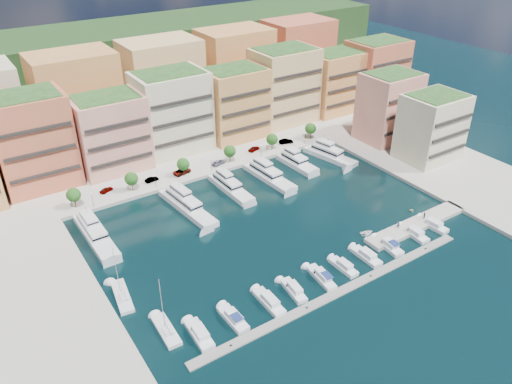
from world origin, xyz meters
TOP-DOWN VIEW (x-y plane):
  - ground at (0.00, 0.00)m, footprint 400.00×400.00m
  - north_quay at (0.00, 62.00)m, footprint 220.00×64.00m
  - east_quay at (62.00, -8.00)m, footprint 34.00×76.00m
  - west_quay at (-62.00, -8.00)m, footprint 34.00×76.00m
  - hillside at (0.00, 110.00)m, footprint 240.00×40.00m
  - south_pontoon at (-3.00, -30.00)m, footprint 72.00×2.20m
  - finger_pier at (30.00, -22.00)m, footprint 32.00×5.00m
  - apartment_1 at (-44.00, 51.99)m, footprint 20.00×16.50m
  - apartment_2 at (-23.00, 49.99)m, footprint 20.00×15.50m
  - apartment_3 at (-2.00, 51.99)m, footprint 22.00×16.50m
  - apartment_4 at (20.00, 49.99)m, footprint 20.00×15.50m
  - apartment_5 at (42.00, 51.99)m, footprint 22.00×16.50m
  - apartment_6 at (64.00, 49.99)m, footprint 20.00×15.50m
  - apartment_7 at (84.00, 47.99)m, footprint 22.00×16.50m
  - apartment_east_a at (62.00, 19.99)m, footprint 18.00×14.50m
  - apartment_east_b at (62.00, 1.99)m, footprint 18.00×14.50m
  - backblock_1 at (-25.00, 74.00)m, footprint 26.00×18.00m
  - backblock_2 at (5.00, 74.00)m, footprint 26.00×18.00m
  - backblock_3 at (35.00, 74.00)m, footprint 26.00×18.00m
  - backblock_4 at (65.00, 74.00)m, footprint 26.00×18.00m
  - tree_0 at (-40.00, 33.50)m, footprint 3.80×3.80m
  - tree_1 at (-24.00, 33.50)m, footprint 3.80×3.80m
  - tree_2 at (-8.00, 33.50)m, footprint 3.80×3.80m
  - tree_3 at (8.00, 33.50)m, footprint 3.80×3.80m
  - tree_4 at (24.00, 33.50)m, footprint 3.80×3.80m
  - tree_5 at (40.00, 33.50)m, footprint 3.80×3.80m
  - lamppost_0 at (-36.00, 31.20)m, footprint 0.30×0.30m
  - lamppost_1 at (-18.00, 31.20)m, footprint 0.30×0.30m
  - lamppost_2 at (0.00, 31.20)m, footprint 0.30×0.30m
  - lamppost_3 at (18.00, 31.20)m, footprint 0.30×0.30m
  - lamppost_4 at (36.00, 31.20)m, footprint 0.30×0.30m
  - yacht_0 at (-39.80, 18.69)m, footprint 4.90×22.57m
  - yacht_2 at (-15.16, 18.20)m, footprint 6.67×23.90m
  - yacht_3 at (-0.19, 20.34)m, footprint 4.67×18.99m
  - yacht_4 at (12.81, 19.66)m, footprint 6.05×20.54m
  - yacht_5 at (25.07, 21.96)m, footprint 5.56×15.59m
  - yacht_6 at (37.05, 20.41)m, footprint 8.27×19.30m
  - cruiser_0 at (-33.63, -24.59)m, footprint 3.23×8.50m
  - cruiser_1 at (-26.14, -24.61)m, footprint 2.85×8.18m
  - cruiser_2 at (-17.54, -24.60)m, footprint 2.78×8.97m
  - cruiser_3 at (-11.19, -24.59)m, footprint 3.40×8.22m
  - cruiser_4 at (-3.57, -24.62)m, footprint 3.45×9.11m
  - cruiser_5 at (2.93, -24.58)m, footprint 2.49×7.49m
  - cruiser_6 at (9.95, -24.59)m, footprint 2.78×8.13m
  - cruiser_7 at (17.25, -24.61)m, footprint 3.49×8.34m
  - cruiser_8 at (26.27, -24.59)m, footprint 3.18×8.08m
  - cruiser_9 at (33.15, -24.59)m, footprint 3.13×8.26m
  - sailboat_0 at (-38.46, -20.05)m, footprint 3.18×9.43m
  - sailboat_1 at (-42.05, -6.21)m, footprint 4.31×10.98m
  - tender_0 at (16.96, -17.61)m, footprint 3.83×2.97m
  - tender_3 at (34.53, -16.43)m, footprint 1.70×1.55m
  - car_0 at (-30.49, 36.81)m, footprint 4.25×2.82m
  - car_1 at (-17.47, 35.33)m, footprint 4.13×1.73m
  - car_2 at (-7.87, 34.82)m, footprint 6.10×3.73m
  - car_3 at (4.07, 34.01)m, footprint 5.13×3.34m
  - car_4 at (18.71, 36.20)m, footprint 4.70×2.93m
  - car_5 at (30.80, 34.93)m, footprint 5.02×3.14m
  - person_0 at (24.37, -20.85)m, footprint 0.59×0.77m
  - person_1 at (32.97, -21.63)m, footprint 1.17×1.11m

SIDE VIEW (x-z plane):
  - ground at x=0.00m, z-range 0.00..0.00m
  - north_quay at x=0.00m, z-range -1.00..1.00m
  - east_quay at x=62.00m, z-range -1.00..1.00m
  - west_quay at x=-62.00m, z-range -1.00..1.00m
  - hillside at x=0.00m, z-range -29.00..29.00m
  - south_pontoon at x=-3.00m, z-range -0.17..0.17m
  - finger_pier at x=30.00m, z-range -1.00..1.00m
  - sailboat_1 at x=-42.05m, z-range -6.30..6.90m
  - sailboat_0 at x=-38.46m, z-range -6.29..6.91m
  - tender_0 at x=16.96m, z-range 0.00..0.73m
  - tender_3 at x=34.53m, z-range 0.00..0.76m
  - cruiser_2 at x=-17.54m, z-range -0.73..1.82m
  - cruiser_0 at x=-33.63m, z-range -0.73..1.82m
  - cruiser_9 at x=33.15m, z-range -0.73..1.82m
  - cruiser_6 at x=9.95m, z-range -0.73..1.82m
  - cruiser_3 at x=-11.19m, z-range -0.73..1.82m
  - cruiser_8 at x=26.27m, z-range -0.73..1.82m
  - cruiser_5 at x=2.93m, z-range -0.73..1.82m
  - cruiser_4 at x=-3.57m, z-range -0.76..1.90m
  - cruiser_1 at x=-26.14m, z-range -0.76..1.90m
  - cruiser_7 at x=17.25m, z-range -0.76..1.90m
  - yacht_4 at x=12.81m, z-range -2.56..4.74m
  - yacht_0 at x=-39.80m, z-range -2.44..4.86m
  - yacht_2 at x=-15.16m, z-range -2.44..4.86m
  - yacht_6 at x=37.05m, z-range -2.44..4.86m
  - yacht_3 at x=-0.19m, z-range -2.44..4.86m
  - yacht_5 at x=25.07m, z-range -2.44..4.86m
  - car_1 at x=-17.47m, z-range 1.00..2.33m
  - car_0 at x=-30.49m, z-range 1.00..2.34m
  - car_3 at x=4.07m, z-range 1.00..2.38m
  - car_4 at x=18.71m, z-range 1.00..2.49m
  - car_5 at x=30.80m, z-range 1.00..2.56m
  - car_2 at x=-7.87m, z-range 1.00..2.58m
  - person_0 at x=24.37m, z-range 1.00..2.89m
  - person_1 at x=32.97m, z-range 1.00..2.90m
  - lamppost_0 at x=-36.00m, z-range 1.73..5.93m
  - lamppost_1 at x=-18.00m, z-range 1.73..5.93m
  - lamppost_2 at x=0.00m, z-range 1.73..5.93m
  - lamppost_3 at x=18.00m, z-range 1.73..5.93m
  - lamppost_4 at x=36.00m, z-range 1.73..5.93m
  - tree_0 at x=-40.00m, z-range 1.92..7.57m
  - tree_1 at x=-24.00m, z-range 1.92..7.57m
  - tree_2 at x=-8.00m, z-range 1.92..7.57m
  - tree_3 at x=8.00m, z-range 1.92..7.57m
  - tree_4 at x=24.00m, z-range 1.92..7.57m
  - tree_5 at x=40.00m, z-range 1.92..7.57m
  - apartment_east_b at x=62.00m, z-range 0.91..21.71m
  - apartment_east_a at x=62.00m, z-range 0.91..23.71m
  - apartment_2 at x=-23.00m, z-range 0.91..23.71m
  - apartment_6 at x=64.00m, z-range 0.91..23.71m
  - apartment_4 at x=20.00m, z-range 0.91..24.71m
  - apartment_7 at x=84.00m, z-range 0.91..25.71m
  - apartment_3 at x=-2.00m, z-range 0.91..26.71m
  - apartment_5 at x=42.00m, z-range 0.91..27.71m
  - apartment_1 at x=-44.00m, z-range 0.91..27.71m
  - backblock_1 at x=-25.00m, z-range 1.00..31.00m
  - backblock_2 at x=5.00m, z-range 1.00..31.00m
  - backblock_3 at x=35.00m, z-range 1.00..31.00m
  - backblock_4 at x=65.00m, z-range 1.00..31.00m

